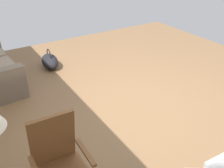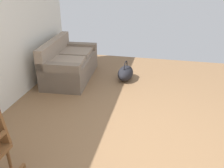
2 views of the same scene
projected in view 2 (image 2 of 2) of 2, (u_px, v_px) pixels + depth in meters
name	position (u px, v px, depth m)	size (l,w,h in m)	color
ground_plane	(140.00, 147.00, 3.35)	(7.46, 7.46, 0.00)	olive
couch	(69.00, 65.00, 5.35)	(1.65, 0.96, 0.85)	#7D6C5C
duffel_bag	(125.00, 73.00, 5.33)	(0.58, 0.36, 0.43)	black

